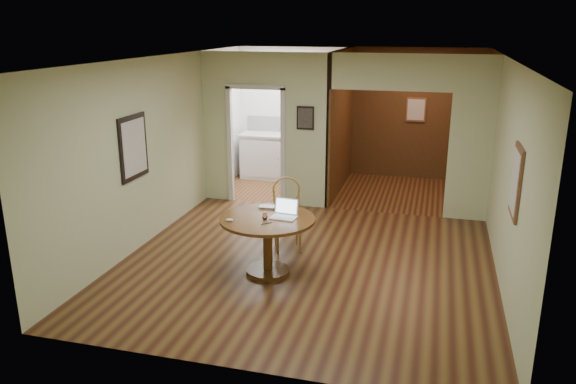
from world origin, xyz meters
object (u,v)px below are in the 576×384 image
(open_laptop, at_px, (285,212))
(closed_laptop, at_px, (270,208))
(dining_table, at_px, (268,232))
(chair, at_px, (287,210))

(open_laptop, bearing_deg, closed_laptop, 145.31)
(dining_table, distance_m, closed_laptop, 0.40)
(chair, bearing_deg, closed_laptop, -120.11)
(closed_laptop, bearing_deg, dining_table, -84.09)
(dining_table, height_order, closed_laptop, closed_laptop)
(open_laptop, bearing_deg, chair, 109.30)
(dining_table, relative_size, chair, 1.17)
(dining_table, relative_size, closed_laptop, 3.66)
(open_laptop, distance_m, closed_laptop, 0.36)
(chair, height_order, closed_laptop, chair)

